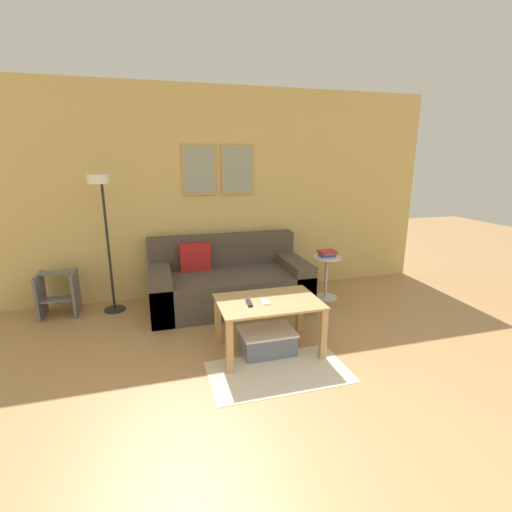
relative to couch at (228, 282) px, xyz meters
name	(u,v)px	position (x,y,z in m)	size (l,w,h in m)	color
wall_back	(221,194)	(0.03, 0.50, 1.01)	(5.60, 0.09, 2.55)	#D6B76B
area_rug	(279,372)	(0.10, -1.58, -0.27)	(1.15, 0.64, 0.01)	beige
couch	(228,282)	(0.00, 0.00, 0.00)	(1.83, 0.95, 0.79)	#4C4238
coffee_table	(268,310)	(0.12, -1.20, 0.12)	(0.91, 0.61, 0.48)	tan
storage_bin	(267,341)	(0.11, -1.23, -0.17)	(0.49, 0.37, 0.21)	slate
floor_lamp	(103,217)	(-1.31, 0.01, 0.84)	(0.24, 0.47, 1.56)	black
side_table	(326,274)	(1.22, -0.15, 0.05)	(0.35, 0.35, 0.54)	silver
book_stack	(327,253)	(1.23, -0.12, 0.30)	(0.23, 0.18, 0.08)	#335199
remote_control	(249,303)	(-0.06, -1.23, 0.22)	(0.04, 0.15, 0.02)	#232328
cell_phone	(265,302)	(0.09, -1.23, 0.22)	(0.07, 0.14, 0.01)	silver
step_stool	(58,293)	(-1.89, 0.20, -0.01)	(0.39, 0.35, 0.49)	slate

